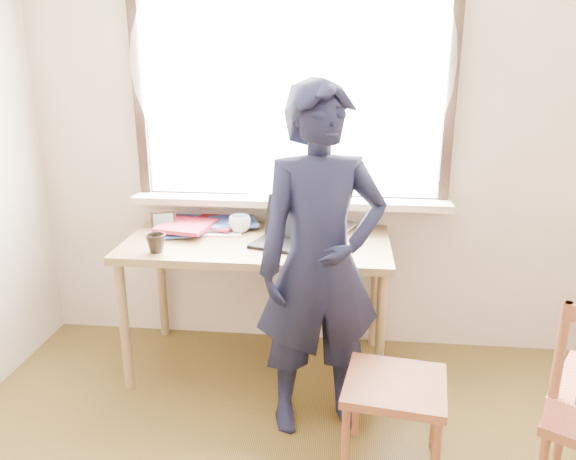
# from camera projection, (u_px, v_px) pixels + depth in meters

# --- Properties ---
(room_shell) EXTENTS (3.52, 4.02, 2.61)m
(room_shell) POSITION_uv_depth(u_px,v_px,m) (290.00, 102.00, 1.43)
(room_shell) COLOR beige
(room_shell) RESTS_ON ground
(desk) EXTENTS (1.45, 0.72, 0.77)m
(desk) POSITION_uv_depth(u_px,v_px,m) (258.00, 254.00, 3.10)
(desk) COLOR olive
(desk) RESTS_ON ground
(laptop) EXTENTS (0.42, 0.37, 0.24)m
(laptop) POSITION_uv_depth(u_px,v_px,m) (290.00, 233.00, 3.01)
(laptop) COLOR black
(laptop) RESTS_ON desk
(mug_white) EXTENTS (0.15, 0.15, 0.10)m
(mug_white) POSITION_uv_depth(u_px,v_px,m) (240.00, 224.00, 3.20)
(mug_white) COLOR white
(mug_white) RESTS_ON desk
(mug_dark) EXTENTS (0.14, 0.14, 0.10)m
(mug_dark) POSITION_uv_depth(u_px,v_px,m) (156.00, 243.00, 2.88)
(mug_dark) COLOR black
(mug_dark) RESTS_ON desk
(mouse) EXTENTS (0.10, 0.07, 0.04)m
(mouse) POSITION_uv_depth(u_px,v_px,m) (338.00, 246.00, 2.93)
(mouse) COLOR black
(mouse) RESTS_ON desk
(desk_clutter) EXTENTS (0.82, 0.53, 0.06)m
(desk_clutter) POSITION_uv_depth(u_px,v_px,m) (224.00, 224.00, 3.26)
(desk_clutter) COLOR white
(desk_clutter) RESTS_ON desk
(book_a) EXTENTS (0.27, 0.33, 0.03)m
(book_a) POSITION_uv_depth(u_px,v_px,m) (188.00, 225.00, 3.30)
(book_a) COLOR white
(book_a) RESTS_ON desk
(book_b) EXTENTS (0.25, 0.29, 0.02)m
(book_b) POSITION_uv_depth(u_px,v_px,m) (321.00, 226.00, 3.29)
(book_b) COLOR white
(book_b) RESTS_ON desk
(picture_frame) EXTENTS (0.13, 0.07, 0.11)m
(picture_frame) POSITION_uv_depth(u_px,v_px,m) (163.00, 222.00, 3.21)
(picture_frame) COLOR black
(picture_frame) RESTS_ON desk
(work_chair) EXTENTS (0.47, 0.46, 0.43)m
(work_chair) POSITION_uv_depth(u_px,v_px,m) (395.00, 395.00, 2.39)
(work_chair) COLOR brown
(work_chair) RESTS_ON ground
(person) EXTENTS (0.70, 0.56, 1.66)m
(person) POSITION_uv_depth(u_px,v_px,m) (321.00, 264.00, 2.57)
(person) COLOR black
(person) RESTS_ON ground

